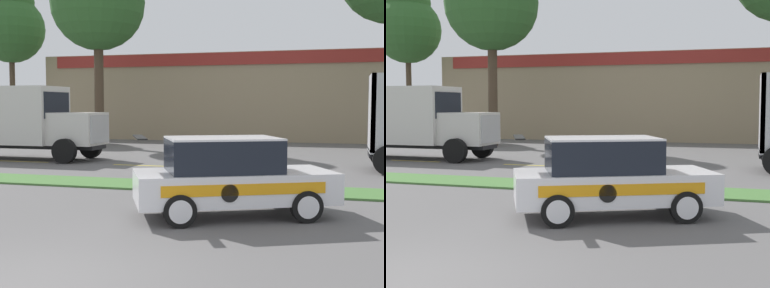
# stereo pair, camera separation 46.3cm
# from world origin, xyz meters

# --- Properties ---
(ground_plane) EXTENTS (600.00, 600.00, 0.00)m
(ground_plane) POSITION_xyz_m (0.00, 0.00, 0.00)
(ground_plane) COLOR #5B5959
(grass_verge) EXTENTS (120.00, 1.85, 0.06)m
(grass_verge) POSITION_xyz_m (0.00, 8.72, 0.03)
(grass_verge) COLOR #477538
(grass_verge) RESTS_ON ground_plane
(centre_line_2) EXTENTS (2.40, 0.14, 0.01)m
(centre_line_2) POSITION_xyz_m (-9.21, 13.65, 0.00)
(centre_line_2) COLOR yellow
(centre_line_2) RESTS_ON ground_plane
(centre_line_3) EXTENTS (2.40, 0.14, 0.01)m
(centre_line_3) POSITION_xyz_m (-3.81, 13.65, 0.00)
(centre_line_3) COLOR yellow
(centre_line_3) RESTS_ON ground_plane
(centre_line_4) EXTENTS (2.40, 0.14, 0.01)m
(centre_line_4) POSITION_xyz_m (1.59, 13.65, 0.00)
(centre_line_4) COLOR yellow
(centre_line_4) RESTS_ON ground_plane
(dump_truck_mid) EXTENTS (11.36, 2.71, 3.66)m
(dump_truck_mid) POSITION_xyz_m (-10.73, 14.63, 1.64)
(dump_truck_mid) COLOR black
(dump_truck_mid) RESTS_ON ground_plane
(rally_car) EXTENTS (4.65, 3.52, 1.77)m
(rally_car) POSITION_xyz_m (1.60, 5.05, 0.89)
(rally_car) COLOR white
(rally_car) RESTS_ON ground_plane
(store_building_backdrop) EXTENTS (39.50, 12.10, 5.88)m
(store_building_backdrop) POSITION_xyz_m (2.86, 34.30, 2.94)
(store_building_backdrop) COLOR #9E896B
(store_building_backdrop) RESTS_ON ground_plane
(tree_behind_centre) EXTENTS (4.68, 4.68, 11.21)m
(tree_behind_centre) POSITION_xyz_m (-18.63, 26.77, 8.15)
(tree_behind_centre) COLOR #473828
(tree_behind_centre) RESTS_ON ground_plane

